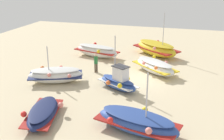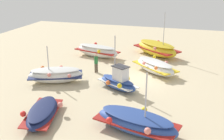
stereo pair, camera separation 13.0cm
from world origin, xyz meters
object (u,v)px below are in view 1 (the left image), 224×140
(fishing_boat_0, at_px, (97,51))
(person_walking, at_px, (96,62))
(fishing_boat_6, at_px, (56,75))
(fishing_boat_4, at_px, (156,48))
(fishing_boat_5, at_px, (118,81))
(fishing_boat_2, at_px, (137,122))
(fishing_boat_1, at_px, (155,66))
(fishing_boat_3, at_px, (43,113))

(fishing_boat_0, xyz_separation_m, person_walking, (4.40, 1.49, 0.31))
(fishing_boat_0, relative_size, fishing_boat_6, 1.09)
(fishing_boat_0, height_order, fishing_boat_4, fishing_boat_4)
(fishing_boat_0, height_order, fishing_boat_5, fishing_boat_5)
(fishing_boat_6, bearing_deg, person_walking, 30.80)
(fishing_boat_0, height_order, fishing_boat_6, fishing_boat_6)
(fishing_boat_0, xyz_separation_m, fishing_boat_2, (12.57, 6.75, -0.08))
(fishing_boat_0, distance_m, fishing_boat_6, 7.46)
(fishing_boat_1, height_order, person_walking, person_walking)
(fishing_boat_2, bearing_deg, person_walking, -42.82)
(fishing_boat_4, distance_m, fishing_boat_5, 9.63)
(person_walking, bearing_deg, fishing_boat_4, -73.81)
(fishing_boat_3, bearing_deg, fishing_boat_6, -173.24)
(fishing_boat_3, bearing_deg, fishing_boat_5, 137.69)
(fishing_boat_3, relative_size, fishing_boat_5, 1.04)
(fishing_boat_4, height_order, fishing_boat_6, fishing_boat_4)
(fishing_boat_5, bearing_deg, fishing_boat_3, -89.76)
(fishing_boat_4, bearing_deg, fishing_boat_3, 111.41)
(fishing_boat_0, height_order, person_walking, person_walking)
(fishing_boat_0, distance_m, fishing_boat_3, 12.87)
(fishing_boat_1, bearing_deg, fishing_boat_5, 104.78)
(fishing_boat_3, xyz_separation_m, fishing_boat_5, (-5.54, 3.08, 0.20))
(fishing_boat_3, bearing_deg, person_walking, 164.69)
(fishing_boat_1, xyz_separation_m, fishing_boat_4, (-5.26, -0.64, 0.16))
(fishing_boat_5, height_order, person_walking, fishing_boat_5)
(fishing_boat_1, distance_m, fishing_boat_3, 11.07)
(fishing_boat_1, height_order, fishing_boat_5, fishing_boat_5)
(fishing_boat_0, xyz_separation_m, fishing_boat_4, (-2.25, 5.68, 0.09))
(fishing_boat_4, relative_size, person_walking, 3.21)
(fishing_boat_5, bearing_deg, fishing_boat_6, -149.10)
(fishing_boat_6, relative_size, person_walking, 2.76)
(fishing_boat_0, xyz_separation_m, fishing_boat_5, (7.28, 4.26, -0.05))
(fishing_boat_1, distance_m, fishing_boat_4, 5.30)
(fishing_boat_4, bearing_deg, fishing_boat_1, 134.96)
(fishing_boat_1, relative_size, person_walking, 2.65)
(fishing_boat_1, xyz_separation_m, fishing_boat_3, (9.80, -5.14, -0.18))
(fishing_boat_2, xyz_separation_m, fishing_boat_6, (-5.15, -7.53, 0.04))
(fishing_boat_2, xyz_separation_m, fishing_boat_5, (-5.29, -2.49, 0.03))
(fishing_boat_0, distance_m, fishing_boat_4, 6.11)
(fishing_boat_2, relative_size, fishing_boat_6, 1.10)
(fishing_boat_0, height_order, fishing_boat_3, fishing_boat_0)
(fishing_boat_3, bearing_deg, fishing_boat_0, 172.04)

